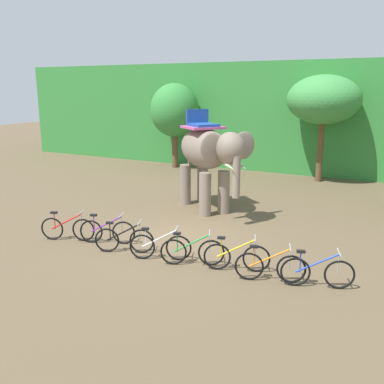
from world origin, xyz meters
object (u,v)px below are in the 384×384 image
elephant (208,153)px  bike_black (124,240)px  tree_center_left (324,100)px  bike_purple (107,231)px  bike_white (160,246)px  tree_center (175,111)px  bike_green (192,251)px  bike_blue (317,272)px  bike_yellow (236,257)px  bike_red (68,228)px  bike_orange (270,266)px

elephant → bike_black: 5.29m
bike_black → tree_center_left: bearing=76.3°
bike_purple → bike_white: size_ratio=1.01×
tree_center → bike_purple: (4.42, -11.90, -2.91)m
elephant → bike_black: size_ratio=2.44×
bike_green → bike_blue: bearing=3.3°
tree_center → bike_yellow: 15.02m
bike_green → bike_red: bearing=-178.7°
bike_green → bike_blue: same height
bike_green → tree_center: bearing=121.4°
bike_purple → bike_orange: size_ratio=0.98×
bike_white → bike_orange: 3.06m
tree_center → bike_red: 12.99m
bike_white → bike_green: bearing=4.7°
bike_blue → bike_purple: bearing=179.3°
bike_blue → elephant: bearing=137.2°
bike_yellow → bike_purple: bearing=179.2°
bike_black → bike_white: bearing=1.4°
tree_center_left → bike_white: size_ratio=3.25×
bike_white → bike_blue: same height
bike_green → bike_blue: (3.20, 0.19, 0.00)m
bike_purple → bike_green: bearing=-4.9°
tree_center_left → bike_blue: tree_center_left is taller
bike_white → bike_blue: size_ratio=0.98×
tree_center → bike_purple: size_ratio=3.00×
bike_green → bike_orange: same height
tree_center_left → bike_blue: 12.69m
tree_center_left → bike_orange: bearing=-84.0°
bike_white → bike_blue: (4.14, 0.26, 0.00)m
bike_yellow → bike_orange: 0.97m
tree_center → bike_red: bearing=-75.5°
elephant → bike_blue: 7.11m
tree_center_left → bike_yellow: tree_center_left is taller
tree_center → tree_center_left: tree_center_left is taller
bike_black → bike_orange: bearing=1.3°
tree_center_left → bike_green: 12.68m
tree_center → bike_green: size_ratio=3.06×
bike_purple → bike_orange: bearing=-3.0°
elephant → bike_orange: size_ratio=2.37×
bike_purple → bike_red: bearing=-163.9°
bike_yellow → bike_blue: 2.02m
bike_red → bike_white: (3.31, 0.02, 0.00)m
bike_yellow → bike_green: bearing=-170.4°
tree_center_left → bike_black: 13.09m
elephant → bike_yellow: 5.85m
bike_black → bike_blue: (5.32, 0.29, 0.00)m
tree_center → bike_black: tree_center is taller
tree_center_left → bike_blue: bearing=-78.9°
bike_red → bike_yellow: size_ratio=0.99×
tree_center → tree_center_left: 8.31m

